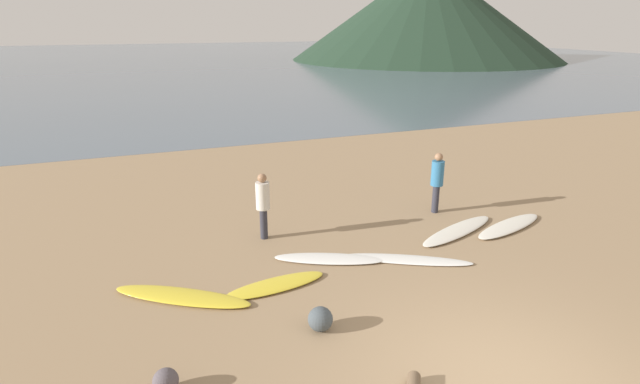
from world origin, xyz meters
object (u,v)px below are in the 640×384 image
at_px(surfboard_3, 407,260).
at_px(person_0, 437,178).
at_px(surfboard_1, 276,285).
at_px(beach_rock_near, 320,319).
at_px(surfboard_0, 182,296).
at_px(surfboard_4, 458,230).
at_px(beach_rock_far, 166,381).
at_px(person_1, 263,201).
at_px(surfboard_2, 329,259).
at_px(surfboard_5, 509,226).

relative_size(surfboard_3, person_0, 1.70).
distance_m(surfboard_1, surfboard_3, 2.84).
xyz_separation_m(surfboard_3, beach_rock_near, (-2.57, -1.63, 0.17)).
height_order(surfboard_1, surfboard_3, surfboard_1).
bearing_deg(surfboard_0, surfboard_1, 27.50).
xyz_separation_m(surfboard_0, surfboard_4, (6.40, 0.70, -0.00)).
xyz_separation_m(surfboard_4, beach_rock_far, (-6.88, -3.07, 0.13)).
height_order(surfboard_3, beach_rock_far, beach_rock_far).
distance_m(surfboard_3, person_0, 3.18).
relative_size(person_1, beach_rock_near, 3.81).
relative_size(surfboard_0, surfboard_2, 1.15).
height_order(surfboard_1, beach_rock_near, beach_rock_near).
height_order(surfboard_4, surfboard_5, surfboard_5).
distance_m(surfboard_3, beach_rock_far, 5.47).
bearing_deg(person_1, beach_rock_near, 93.84).
height_order(surfboard_5, beach_rock_far, beach_rock_far).
relative_size(surfboard_0, person_0, 1.66).
height_order(surfboard_1, person_1, person_1).
bearing_deg(surfboard_3, person_1, 167.53).
bearing_deg(beach_rock_far, surfboard_5, 19.11).
bearing_deg(surfboard_1, person_1, 72.30).
height_order(surfboard_2, beach_rock_near, beach_rock_near).
relative_size(surfboard_5, beach_rock_near, 5.95).
relative_size(surfboard_0, surfboard_4, 0.99).
distance_m(surfboard_1, surfboard_2, 1.49).
xyz_separation_m(surfboard_2, surfboard_3, (1.50, -0.61, -0.01)).
bearing_deg(surfboard_0, surfboard_4, 40.78).
bearing_deg(surfboard_3, person_0, 75.42).
height_order(person_1, beach_rock_near, person_1).
bearing_deg(person_0, surfboard_1, 64.56).
xyz_separation_m(surfboard_4, beach_rock_near, (-4.45, -2.50, 0.15)).
height_order(surfboard_0, person_0, person_0).
bearing_deg(person_1, surfboard_5, 170.26).
xyz_separation_m(person_0, person_1, (-4.56, 0.01, -0.02)).
xyz_separation_m(surfboard_1, person_1, (0.40, 2.24, 0.87)).
bearing_deg(beach_rock_near, person_0, 39.16).
xyz_separation_m(surfboard_2, beach_rock_near, (-1.07, -2.24, 0.16)).
xyz_separation_m(surfboard_1, person_0, (4.96, 2.23, 0.89)).
relative_size(person_0, beach_rock_far, 4.54).
xyz_separation_m(surfboard_3, surfboard_4, (1.88, 0.86, 0.02)).
height_order(surfboard_0, surfboard_3, surfboard_0).
xyz_separation_m(surfboard_0, person_0, (6.64, 2.02, 0.88)).
distance_m(person_0, beach_rock_far, 8.41).
relative_size(surfboard_2, person_1, 1.48).
bearing_deg(surfboard_2, surfboard_0, -146.55).
relative_size(surfboard_0, surfboard_5, 1.09).
xyz_separation_m(surfboard_1, surfboard_3, (2.84, 0.04, -0.01)).
height_order(surfboard_5, beach_rock_near, beach_rock_near).
bearing_deg(beach_rock_near, surfboard_4, 29.31).
relative_size(surfboard_2, beach_rock_far, 6.54).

